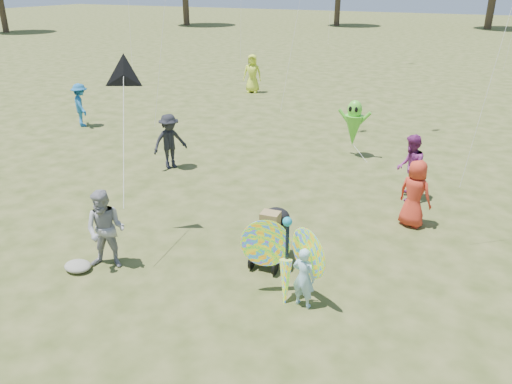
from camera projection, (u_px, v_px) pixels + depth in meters
ground at (231, 278)px, 9.16m from camera, size 160.00×160.00×0.00m
child_girl at (304, 277)px, 8.18m from camera, size 0.42×0.30×1.09m
adult_man at (106, 230)px, 9.23m from camera, size 0.91×0.81×1.56m
grey_bag at (78, 266)px, 9.37m from camera, size 0.53×0.43×0.17m
crowd_a at (415, 194)px, 10.83m from camera, size 0.86×0.71×1.52m
crowd_b at (170, 141)px, 14.19m from camera, size 1.02×1.18×1.58m
crowd_e at (410, 168)px, 12.16m from camera, size 0.73×0.88×1.64m
crowd_g at (252, 74)px, 23.72m from camera, size 0.98×0.75×1.79m
crowd_i at (81, 105)px, 18.28m from camera, size 1.16×1.07×1.57m
jogging_stroller at (272, 233)px, 9.46m from camera, size 0.55×1.07×1.09m
butterfly_kite at (286, 259)px, 8.32m from camera, size 1.74×0.75×1.71m
delta_kite_rig at (123, 76)px, 9.60m from camera, size 1.30×1.68×2.51m
alien_kite at (354, 125)px, 15.09m from camera, size 1.12×0.69×1.74m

